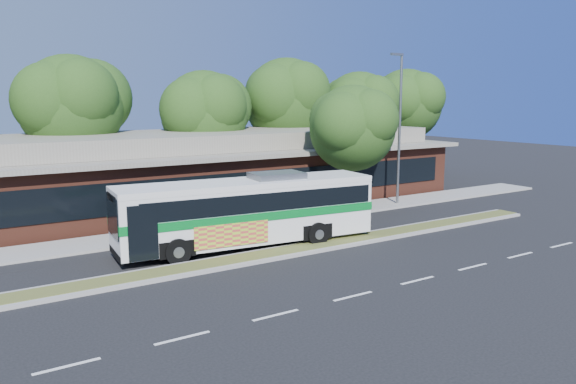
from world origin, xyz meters
name	(u,v)px	position (x,y,z in m)	size (l,w,h in m)	color
ground	(332,249)	(0.00, 0.00, 0.00)	(120.00, 120.00, 0.00)	black
median_strip	(324,245)	(0.00, 0.60, 0.07)	(26.00, 1.10, 0.15)	#3F4C20
sidewalk	(258,221)	(0.00, 6.40, 0.06)	(44.00, 2.60, 0.12)	gray
plaza_building	(205,169)	(0.00, 12.99, 2.13)	(33.20, 11.20, 4.45)	#5E2B1D
lamp_post	(399,125)	(9.56, 6.00, 4.90)	(0.93, 0.18, 9.07)	slate
tree_bg_b	(78,104)	(-6.57, 16.14, 6.14)	(6.69, 6.00, 9.00)	black
tree_bg_c	(209,112)	(1.40, 15.13, 5.59)	(6.24, 5.60, 8.26)	black
tree_bg_d	(291,99)	(8.45, 16.15, 6.42)	(6.91, 6.20, 9.37)	black
tree_bg_e	(362,108)	(14.42, 15.14, 5.74)	(6.47, 5.80, 8.50)	black
tree_bg_f	(408,103)	(20.43, 16.14, 6.06)	(6.69, 6.00, 8.92)	black
transit_bus	(249,207)	(-2.79, 2.39, 1.79)	(11.64, 3.61, 3.22)	silver
sidewalk_tree	(356,126)	(6.35, 6.18, 4.90)	(5.44, 4.88, 7.22)	black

